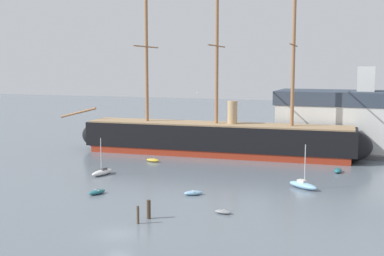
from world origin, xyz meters
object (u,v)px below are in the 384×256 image
mooring_piling_nearest (138,215)px  mooring_piling_left_pair (149,209)px  dinghy_foreground_left (97,192)px  dinghy_alongside_bow (153,160)px  sailboat_mid_left (102,172)px  dinghy_alongside_stern (338,170)px  tall_ship (216,138)px  sailboat_mid_right (303,185)px  dinghy_near_centre (193,193)px  dinghy_foreground_right (223,212)px  dinghy_far_left (131,141)px  seagull_in_flight (198,93)px

mooring_piling_nearest → mooring_piling_left_pair: bearing=80.8°
dinghy_foreground_left → mooring_piling_nearest: mooring_piling_nearest is taller
dinghy_alongside_bow → mooring_piling_left_pair: 33.42m
sailboat_mid_left → dinghy_alongside_stern: size_ratio=2.14×
tall_ship → dinghy_foreground_left: 34.20m
sailboat_mid_right → dinghy_near_centre: bearing=-147.1°
dinghy_foreground_right → sailboat_mid_right: bearing=65.3°
sailboat_mid_left → dinghy_alongside_stern: sailboat_mid_left is taller
sailboat_mid_right → mooring_piling_left_pair: size_ratio=2.92×
dinghy_foreground_left → sailboat_mid_left: (-5.25, 10.62, 0.19)m
dinghy_near_centre → dinghy_foreground_right: bearing=-48.1°
sailboat_mid_left → dinghy_far_left: 33.45m
dinghy_near_centre → mooring_piling_left_pair: size_ratio=1.25×
dinghy_alongside_stern → dinghy_foreground_left: bearing=-139.2°
dinghy_foreground_right → seagull_in_flight: 17.91m
sailboat_mid_left → dinghy_far_left: sailboat_mid_left is taller
tall_ship → sailboat_mid_left: bearing=-116.7°
dinghy_foreground_left → seagull_in_flight: bearing=32.8°
dinghy_foreground_left → dinghy_foreground_right: size_ratio=1.35×
dinghy_foreground_left → dinghy_near_centre: dinghy_foreground_left is taller
sailboat_mid_left → mooring_piling_left_pair: 24.31m
sailboat_mid_right → mooring_piling_left_pair: bearing=-125.8°
sailboat_mid_left → dinghy_alongside_bow: size_ratio=2.25×
dinghy_foreground_right → mooring_piling_left_pair: mooring_piling_left_pair is taller
dinghy_foreground_right → dinghy_far_left: bearing=127.5°
sailboat_mid_left → dinghy_alongside_bow: sailboat_mid_left is taller
dinghy_near_centre → dinghy_alongside_stern: dinghy_alongside_stern is taller
sailboat_mid_left → dinghy_alongside_bow: 12.91m
sailboat_mid_left → seagull_in_flight: bearing=-10.6°
tall_ship → dinghy_foreground_right: (12.08, -36.34, -2.98)m
dinghy_alongside_bow → seagull_in_flight: (13.93, -15.73, 12.97)m
dinghy_foreground_left → sailboat_mid_left: size_ratio=0.47×
dinghy_foreground_left → dinghy_alongside_stern: bearing=40.8°
dinghy_alongside_bow → mooring_piling_nearest: bearing=-68.3°
tall_ship → dinghy_alongside_stern: tall_ship is taller
dinghy_near_centre → dinghy_far_left: dinghy_near_centre is taller
dinghy_near_centre → dinghy_alongside_stern: size_ratio=0.98×
dinghy_foreground_left → mooring_piling_nearest: size_ratio=1.41×
dinghy_foreground_left → dinghy_foreground_right: (18.30, -2.83, -0.06)m
dinghy_alongside_bow → mooring_piling_left_pair: size_ratio=1.22×
sailboat_mid_right → dinghy_far_left: size_ratio=3.18×
sailboat_mid_left → mooring_piling_nearest: (15.93, -20.11, 0.49)m
dinghy_foreground_right → dinghy_near_centre: 9.13m
dinghy_foreground_left → dinghy_alongside_bow: dinghy_foreground_left is taller
dinghy_foreground_left → sailboat_mid_right: (25.34, 12.46, 0.22)m
dinghy_near_centre → seagull_in_flight: 13.45m
sailboat_mid_left → seagull_in_flight: (16.86, -3.16, 12.78)m
mooring_piling_left_pair → seagull_in_flight: 19.27m
dinghy_alongside_bow → seagull_in_flight: bearing=-48.5°
tall_ship → dinghy_foreground_right: bearing=-71.6°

